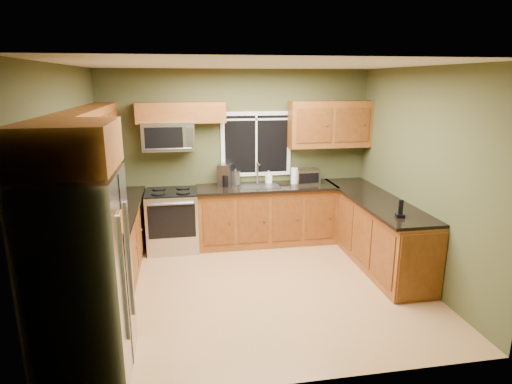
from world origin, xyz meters
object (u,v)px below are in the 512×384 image
object	(u,v)px
paper_towel_roll	(294,176)
refrigerator	(82,278)
cordless_phone	(400,212)
coffee_maker	(225,175)
microwave	(168,136)
soap_bottle_b	(269,177)
range	(172,220)
kettle	(236,177)
soap_bottle_a	(229,175)
soap_bottle_c	(226,181)
toaster_oven	(306,176)

from	to	relation	value
paper_towel_roll	refrigerator	bearing A→B (deg)	-132.44
refrigerator	cordless_phone	xyz separation A→B (m)	(3.43, 0.97, 0.10)
coffee_maker	microwave	bearing A→B (deg)	-177.83
refrigerator	soap_bottle_b	bearing A→B (deg)	53.24
range	paper_towel_roll	world-z (taller)	paper_towel_roll
range	kettle	xyz separation A→B (m)	(1.00, 0.18, 0.59)
refrigerator	range	distance (m)	2.89
range	soap_bottle_a	distance (m)	1.11
refrigerator	coffee_maker	world-z (taller)	refrigerator
paper_towel_roll	soap_bottle_c	distance (m)	1.09
microwave	toaster_oven	distance (m)	2.22
kettle	paper_towel_roll	world-z (taller)	paper_towel_roll
paper_towel_roll	soap_bottle_a	bearing A→B (deg)	171.81
range	soap_bottle_c	xyz separation A→B (m)	(0.83, 0.11, 0.55)
microwave	soap_bottle_c	xyz separation A→B (m)	(0.83, -0.03, -0.71)
range	coffee_maker	xyz separation A→B (m)	(0.84, 0.17, 0.63)
kettle	refrigerator	bearing A→B (deg)	-119.79
paper_towel_roll	cordless_phone	distance (m)	2.05
range	soap_bottle_b	bearing A→B (deg)	7.49
paper_towel_roll	soap_bottle_b	size ratio (longest dim) A/B	1.41
refrigerator	cordless_phone	distance (m)	3.56
paper_towel_roll	soap_bottle_a	world-z (taller)	soap_bottle_a
range	paper_towel_roll	distance (m)	2.01
soap_bottle_a	soap_bottle_c	distance (m)	0.15
cordless_phone	toaster_oven	bearing A→B (deg)	108.61
refrigerator	microwave	world-z (taller)	microwave
microwave	toaster_oven	xyz separation A→B (m)	(2.11, -0.08, -0.67)
toaster_oven	soap_bottle_c	size ratio (longest dim) A/B	2.41
microwave	soap_bottle_b	distance (m)	1.68
soap_bottle_a	soap_bottle_c	bearing A→B (deg)	-118.53
microwave	toaster_oven	size ratio (longest dim) A/B	1.90
paper_towel_roll	coffee_maker	bearing A→B (deg)	175.54
microwave	toaster_oven	bearing A→B (deg)	-2.13
range	kettle	bearing A→B (deg)	10.23
range	microwave	bearing A→B (deg)	90.02
kettle	paper_towel_roll	bearing A→B (deg)	-6.00
paper_towel_roll	soap_bottle_c	bearing A→B (deg)	178.58
coffee_maker	paper_towel_roll	bearing A→B (deg)	-4.46
microwave	coffee_maker	distance (m)	1.05
paper_towel_roll	cordless_phone	size ratio (longest dim) A/B	1.28
soap_bottle_a	kettle	bearing A→B (deg)	-26.57
microwave	soap_bottle_b	size ratio (longest dim) A/B	3.86
refrigerator	paper_towel_roll	xyz separation A→B (m)	(2.61, 2.85, 0.17)
range	cordless_phone	bearing A→B (deg)	-33.30
range	soap_bottle_a	xyz separation A→B (m)	(0.90, 0.23, 0.61)
refrigerator	range	bearing A→B (deg)	76.03
coffee_maker	soap_bottle_a	distance (m)	0.09
refrigerator	kettle	bearing A→B (deg)	60.21
toaster_oven	paper_towel_roll	xyz separation A→B (m)	(-0.19, 0.03, 0.01)
kettle	coffee_maker	bearing A→B (deg)	-175.56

